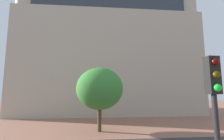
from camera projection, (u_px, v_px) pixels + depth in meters
The scene contains 3 objects.
landmark_building at pixel (106, 59), 31.90m from camera, with size 29.75×15.96×35.90m.
traffic_light_pole at pixel (216, 113), 3.77m from camera, with size 0.28×0.34×4.42m.
tree_curb_far at pixel (100, 89), 15.42m from camera, with size 4.37×4.37×5.87m.
Camera 1 is at (-1.29, 1.11, 3.57)m, focal length 26.30 mm.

